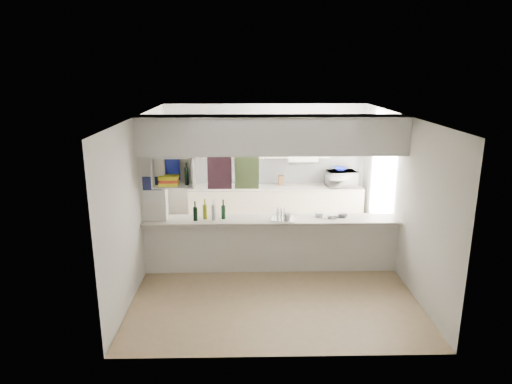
{
  "coord_description": "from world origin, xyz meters",
  "views": [
    {
      "loc": [
        -0.4,
        -7.1,
        3.32
      ],
      "look_at": [
        -0.24,
        0.5,
        1.24
      ],
      "focal_mm": 32.0,
      "sensor_mm": 36.0,
      "label": 1
    }
  ],
  "objects_px": {
    "bowl": "(340,169)",
    "wine_bottles": "(209,212)",
    "microwave": "(341,179)",
    "dish_rack": "(284,215)"
  },
  "relations": [
    {
      "from": "microwave",
      "to": "bowl",
      "type": "relative_size",
      "value": 2.23
    },
    {
      "from": "wine_bottles",
      "to": "dish_rack",
      "type": "bearing_deg",
      "value": -0.98
    },
    {
      "from": "bowl",
      "to": "dish_rack",
      "type": "xyz_separation_m",
      "value": [
        -1.34,
        -2.15,
        -0.28
      ]
    },
    {
      "from": "dish_rack",
      "to": "bowl",
      "type": "bearing_deg",
      "value": 68.93
    },
    {
      "from": "microwave",
      "to": "bowl",
      "type": "distance_m",
      "value": 0.2
    },
    {
      "from": "bowl",
      "to": "wine_bottles",
      "type": "distance_m",
      "value": 3.33
    },
    {
      "from": "bowl",
      "to": "wine_bottles",
      "type": "relative_size",
      "value": 0.51
    },
    {
      "from": "wine_bottles",
      "to": "bowl",
      "type": "bearing_deg",
      "value": 39.94
    },
    {
      "from": "dish_rack",
      "to": "wine_bottles",
      "type": "distance_m",
      "value": 1.21
    },
    {
      "from": "dish_rack",
      "to": "wine_bottles",
      "type": "bearing_deg",
      "value": -170.16
    }
  ]
}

